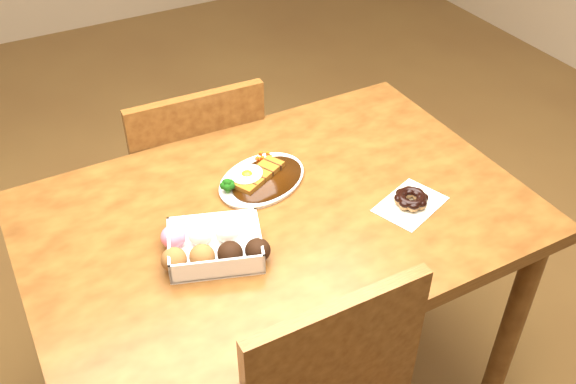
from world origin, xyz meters
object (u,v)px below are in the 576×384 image
table (279,241)px  chair_far (193,184)px  katsu_curry_plate (260,178)px  pon_de_ring (411,199)px  donut_box (213,245)px

table → chair_far: size_ratio=1.38×
chair_far → katsu_curry_plate: (0.05, -0.41, 0.28)m
chair_far → pon_de_ring: bearing=118.9°
chair_far → pon_de_ring: size_ratio=4.34×
pon_de_ring → chair_far: bearing=116.3°
chair_far → pon_de_ring: chair_far is taller
chair_far → donut_box: (-0.16, -0.60, 0.30)m
katsu_curry_plate → table: bearing=-95.7°
table → chair_far: 0.56m
donut_box → pon_de_ring: size_ratio=1.24×
table → chair_far: (-0.03, 0.53, -0.17)m
chair_far → katsu_curry_plate: chair_far is taller
chair_far → donut_box: size_ratio=3.50×
katsu_curry_plate → donut_box: 0.28m
chair_far → donut_box: 0.69m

